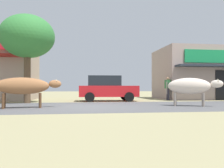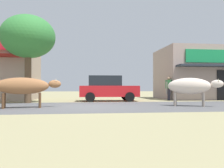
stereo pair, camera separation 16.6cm
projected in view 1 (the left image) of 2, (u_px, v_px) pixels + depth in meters
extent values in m
plane|color=#9A9267|center=(86.00, 106.00, 10.70)|extent=(80.00, 80.00, 0.00)
cube|color=#545456|center=(86.00, 106.00, 10.70)|extent=(72.00, 5.89, 0.00)
cube|color=#A58E84|center=(212.00, 74.00, 18.38)|extent=(8.67, 4.54, 3.93)
cube|color=black|center=(223.00, 85.00, 16.00)|extent=(1.10, 0.06, 2.10)
cylinder|color=brown|center=(27.00, 78.00, 13.05)|extent=(0.37, 0.37, 2.83)
ellipsoid|color=#337D37|center=(27.00, 36.00, 13.09)|extent=(3.08, 3.08, 2.46)
cube|color=red|center=(108.00, 91.00, 14.89)|extent=(3.81, 1.78, 0.70)
cube|color=#1E2328|center=(104.00, 81.00, 14.87)|extent=(2.11, 1.60, 0.64)
cylinder|color=black|center=(125.00, 96.00, 15.86)|extent=(0.60, 0.20, 0.60)
cylinder|color=black|center=(129.00, 97.00, 14.18)|extent=(0.60, 0.20, 0.60)
cylinder|color=black|center=(89.00, 96.00, 15.59)|extent=(0.60, 0.20, 0.60)
cylinder|color=black|center=(90.00, 97.00, 13.91)|extent=(0.60, 0.20, 0.60)
ellipsoid|color=#97633C|center=(22.00, 86.00, 9.88)|extent=(2.34, 1.05, 0.73)
ellipsoid|color=#97633C|center=(55.00, 84.00, 10.33)|extent=(0.60, 0.38, 0.36)
cone|color=beige|center=(56.00, 80.00, 10.44)|extent=(0.06, 0.06, 0.12)
cone|color=beige|center=(56.00, 80.00, 10.25)|extent=(0.06, 0.06, 0.12)
cylinder|color=brown|center=(40.00, 100.00, 10.31)|extent=(0.11, 0.11, 0.65)
cylinder|color=brown|center=(40.00, 101.00, 9.90)|extent=(0.11, 0.11, 0.65)
cylinder|color=brown|center=(4.00, 101.00, 9.83)|extent=(0.11, 0.11, 0.65)
cylinder|color=brown|center=(3.00, 101.00, 9.42)|extent=(0.11, 0.11, 0.65)
ellipsoid|color=beige|center=(189.00, 86.00, 10.96)|extent=(2.06, 1.48, 0.77)
ellipsoid|color=beige|center=(217.00, 84.00, 10.56)|extent=(0.63, 0.50, 0.36)
cone|color=beige|center=(218.00, 80.00, 10.64)|extent=(0.06, 0.06, 0.12)
cone|color=beige|center=(218.00, 80.00, 10.45)|extent=(0.06, 0.06, 0.12)
cylinder|color=gray|center=(203.00, 99.00, 10.96)|extent=(0.11, 0.11, 0.64)
cylinder|color=gray|center=(203.00, 100.00, 10.52)|extent=(0.11, 0.11, 0.64)
cylinder|color=gray|center=(175.00, 99.00, 11.38)|extent=(0.11, 0.11, 0.64)
cylinder|color=gray|center=(175.00, 99.00, 10.94)|extent=(0.11, 0.11, 0.64)
cylinder|color=gray|center=(167.00, 88.00, 11.29)|extent=(0.05, 0.05, 0.62)
cylinder|color=#262633|center=(167.00, 94.00, 15.86)|extent=(0.14, 0.14, 0.82)
cylinder|color=#262633|center=(168.00, 94.00, 15.68)|extent=(0.14, 0.14, 0.82)
cube|color=#33723F|center=(168.00, 84.00, 15.78)|extent=(0.47, 0.40, 0.58)
sphere|color=tan|center=(168.00, 78.00, 15.79)|extent=(0.22, 0.22, 0.22)
cylinder|color=#33723F|center=(167.00, 84.00, 16.04)|extent=(0.09, 0.09, 0.52)
cylinder|color=#33723F|center=(169.00, 84.00, 15.53)|extent=(0.09, 0.09, 0.52)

